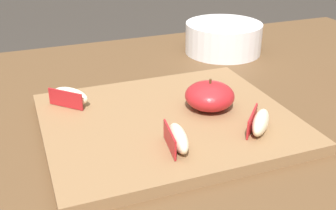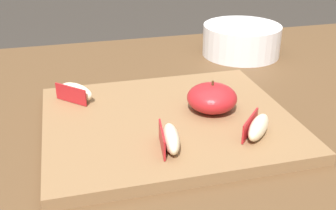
{
  "view_description": "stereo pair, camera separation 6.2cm",
  "coord_description": "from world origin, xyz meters",
  "px_view_note": "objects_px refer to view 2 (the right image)",
  "views": [
    {
      "loc": [
        -0.19,
        -0.58,
        1.07
      ],
      "look_at": [
        0.01,
        -0.06,
        0.8
      ],
      "focal_mm": 44.46,
      "sensor_mm": 36.0,
      "label": 1
    },
    {
      "loc": [
        -0.13,
        -0.6,
        1.07
      ],
      "look_at": [
        0.01,
        -0.06,
        0.8
      ],
      "focal_mm": 44.46,
      "sensor_mm": 36.0,
      "label": 2
    }
  ],
  "objects_px": {
    "cutting_board": "(168,122)",
    "ceramic_fruit_bowl": "(241,39)",
    "apple_wedge_middle": "(258,127)",
    "apple_half_skin_up": "(212,98)",
    "apple_wedge_front": "(170,139)",
    "apple_wedge_right": "(75,92)"
  },
  "relations": [
    {
      "from": "cutting_board",
      "to": "ceramic_fruit_bowl",
      "type": "relative_size",
      "value": 2.16
    },
    {
      "from": "apple_wedge_middle",
      "to": "apple_half_skin_up",
      "type": "bearing_deg",
      "value": 110.12
    },
    {
      "from": "apple_wedge_front",
      "to": "apple_wedge_middle",
      "type": "bearing_deg",
      "value": -0.2
    },
    {
      "from": "apple_half_skin_up",
      "to": "apple_wedge_right",
      "type": "xyz_separation_m",
      "value": [
        -0.2,
        0.09,
        -0.01
      ]
    },
    {
      "from": "apple_wedge_right",
      "to": "ceramic_fruit_bowl",
      "type": "bearing_deg",
      "value": 26.76
    },
    {
      "from": "cutting_board",
      "to": "apple_wedge_front",
      "type": "distance_m",
      "value": 0.09
    },
    {
      "from": "apple_half_skin_up",
      "to": "cutting_board",
      "type": "bearing_deg",
      "value": -176.36
    },
    {
      "from": "apple_wedge_right",
      "to": "apple_wedge_front",
      "type": "height_order",
      "value": "same"
    },
    {
      "from": "apple_half_skin_up",
      "to": "ceramic_fruit_bowl",
      "type": "distance_m",
      "value": 0.33
    },
    {
      "from": "cutting_board",
      "to": "apple_half_skin_up",
      "type": "distance_m",
      "value": 0.08
    },
    {
      "from": "ceramic_fruit_bowl",
      "to": "apple_wedge_middle",
      "type": "bearing_deg",
      "value": -110.43
    },
    {
      "from": "ceramic_fruit_bowl",
      "to": "cutting_board",
      "type": "bearing_deg",
      "value": -130.53
    },
    {
      "from": "ceramic_fruit_bowl",
      "to": "apple_wedge_right",
      "type": "bearing_deg",
      "value": -153.24
    },
    {
      "from": "cutting_board",
      "to": "apple_wedge_front",
      "type": "xyz_separation_m",
      "value": [
        -0.02,
        -0.09,
        0.02
      ]
    },
    {
      "from": "apple_wedge_right",
      "to": "ceramic_fruit_bowl",
      "type": "relative_size",
      "value": 0.36
    },
    {
      "from": "cutting_board",
      "to": "apple_wedge_middle",
      "type": "relative_size",
      "value": 5.81
    },
    {
      "from": "apple_wedge_right",
      "to": "ceramic_fruit_bowl",
      "type": "distance_m",
      "value": 0.42
    },
    {
      "from": "apple_half_skin_up",
      "to": "apple_wedge_front",
      "type": "height_order",
      "value": "apple_half_skin_up"
    },
    {
      "from": "apple_half_skin_up",
      "to": "ceramic_fruit_bowl",
      "type": "relative_size",
      "value": 0.45
    },
    {
      "from": "apple_wedge_middle",
      "to": "apple_wedge_right",
      "type": "distance_m",
      "value": 0.3
    },
    {
      "from": "apple_wedge_right",
      "to": "apple_wedge_front",
      "type": "relative_size",
      "value": 0.91
    },
    {
      "from": "apple_half_skin_up",
      "to": "apple_wedge_front",
      "type": "distance_m",
      "value": 0.13
    }
  ]
}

